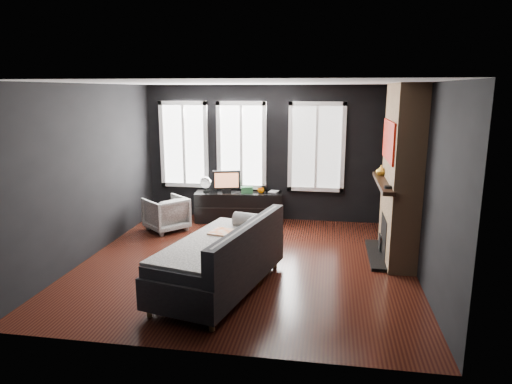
% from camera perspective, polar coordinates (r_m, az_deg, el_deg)
% --- Properties ---
extents(floor, '(5.00, 5.00, 0.00)m').
position_cam_1_polar(floor, '(7.12, -1.20, -8.77)').
color(floor, black).
rests_on(floor, ground).
extents(ceiling, '(5.00, 5.00, 0.00)m').
position_cam_1_polar(ceiling, '(6.63, -1.31, 13.51)').
color(ceiling, white).
rests_on(ceiling, ground).
extents(wall_back, '(5.00, 0.02, 2.70)m').
position_cam_1_polar(wall_back, '(9.18, 1.60, 4.83)').
color(wall_back, black).
rests_on(wall_back, ground).
extents(wall_left, '(0.02, 5.00, 2.70)m').
position_cam_1_polar(wall_left, '(7.60, -20.13, 2.41)').
color(wall_left, black).
rests_on(wall_left, ground).
extents(wall_right, '(0.02, 5.00, 2.70)m').
position_cam_1_polar(wall_right, '(6.76, 20.08, 1.21)').
color(wall_right, black).
rests_on(wall_right, ground).
extents(windows, '(4.00, 0.16, 1.76)m').
position_cam_1_polar(windows, '(9.13, -1.25, 11.27)').
color(windows, white).
rests_on(windows, wall_back).
extents(fireplace, '(0.70, 1.62, 2.70)m').
position_cam_1_polar(fireplace, '(7.31, 17.70, 2.20)').
color(fireplace, '#93724C').
rests_on(fireplace, floor).
extents(sofa, '(1.60, 2.43, 0.96)m').
position_cam_1_polar(sofa, '(6.08, -4.59, -7.82)').
color(sofa, black).
rests_on(sofa, floor).
extents(stripe_pillow, '(0.13, 0.35, 0.34)m').
position_cam_1_polar(stripe_pillow, '(6.40, -0.30, -4.70)').
color(stripe_pillow, gray).
rests_on(stripe_pillow, sofa).
extents(armchair, '(0.93, 0.94, 0.70)m').
position_cam_1_polar(armchair, '(8.75, -11.18, -2.48)').
color(armchair, white).
rests_on(armchair, floor).
extents(media_console, '(1.79, 0.75, 0.60)m').
position_cam_1_polar(media_console, '(9.23, -2.15, -1.80)').
color(media_console, black).
rests_on(media_console, floor).
extents(monitor, '(0.56, 0.26, 0.49)m').
position_cam_1_polar(monitor, '(9.12, -3.71, 1.51)').
color(monitor, black).
rests_on(monitor, media_console).
extents(desk_fan, '(0.24, 0.24, 0.31)m').
position_cam_1_polar(desk_fan, '(9.17, -6.31, 0.96)').
color(desk_fan, gray).
rests_on(desk_fan, media_console).
extents(mug, '(0.15, 0.14, 0.13)m').
position_cam_1_polar(mug, '(9.03, 0.61, 0.24)').
color(mug, '#DE6C00').
rests_on(mug, media_console).
extents(book, '(0.17, 0.05, 0.23)m').
position_cam_1_polar(book, '(9.16, 1.70, 0.76)').
color(book, tan).
rests_on(book, media_console).
extents(storage_box, '(0.25, 0.19, 0.13)m').
position_cam_1_polar(storage_box, '(9.07, -1.13, 0.29)').
color(storage_box, '#2B6A3C').
rests_on(storage_box, media_console).
extents(mantel_vase, '(0.17, 0.17, 0.17)m').
position_cam_1_polar(mantel_vase, '(7.72, 15.38, 2.60)').
color(mantel_vase, '#EEB544').
rests_on(mantel_vase, fireplace).
extents(mantel_clock, '(0.12, 0.12, 0.04)m').
position_cam_1_polar(mantel_clock, '(6.76, 16.19, 0.60)').
color(mantel_clock, black).
rests_on(mantel_clock, fireplace).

